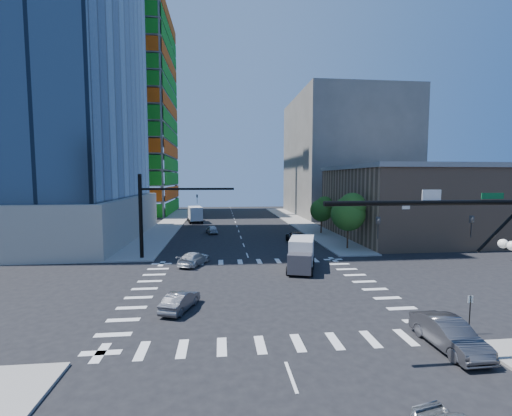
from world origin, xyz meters
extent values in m
plane|color=black|center=(0.00, 0.00, 0.00)|extent=(160.00, 160.00, 0.00)
cube|color=silver|center=(0.00, 0.00, 0.01)|extent=(20.00, 20.00, 0.01)
cube|color=gray|center=(12.50, 40.00, 0.07)|extent=(5.00, 60.00, 0.15)
cube|color=gray|center=(-12.50, 40.00, 0.07)|extent=(5.00, 60.00, 0.15)
cube|color=#9B978B|center=(-30.00, 25.00, 3.00)|extent=(30.00, 30.00, 6.00)
cube|color=#1A901C|center=(-14.90, 62.00, 24.50)|extent=(0.12, 24.00, 49.00)
cube|color=#D74D0C|center=(-27.50, 49.40, 24.50)|extent=(24.00, 0.12, 49.00)
cube|color=#977357|center=(25.00, 22.00, 5.00)|extent=(20.00, 22.00, 10.00)
cube|color=slate|center=(25.00, 22.00, 10.30)|extent=(20.50, 22.50, 0.60)
cube|color=#5F5B55|center=(27.00, 55.00, 14.00)|extent=(24.00, 30.00, 28.00)
cylinder|color=black|center=(6.50, -11.50, 7.55)|extent=(10.00, 0.24, 0.24)
cylinder|color=black|center=(10.10, -11.50, 6.45)|extent=(2.50, 0.14, 2.50)
imported|color=black|center=(8.50, -11.50, 6.45)|extent=(0.16, 0.20, 1.00)
imported|color=black|center=(4.00, -11.50, 6.45)|extent=(0.16, 0.20, 1.00)
cube|color=white|center=(6.50, -11.50, 7.90)|extent=(0.90, 0.04, 0.50)
cube|color=#0C592B|center=(9.50, -11.50, 7.85)|extent=(1.10, 0.04, 0.28)
sphere|color=white|center=(10.40, -11.25, 5.55)|extent=(0.44, 0.44, 0.44)
sphere|color=white|center=(10.40, -11.75, 5.55)|extent=(0.44, 0.44, 0.44)
cylinder|color=black|center=(-11.50, 11.50, 4.65)|extent=(0.40, 0.40, 9.00)
cylinder|color=black|center=(-6.50, 11.50, 7.55)|extent=(10.00, 0.24, 0.24)
imported|color=black|center=(-5.50, 11.50, 6.45)|extent=(0.16, 0.20, 1.00)
cylinder|color=#382316|center=(12.50, 14.00, 1.29)|extent=(0.20, 0.20, 2.27)
sphere|color=#1A5015|center=(12.50, 14.00, 4.38)|extent=(4.16, 4.16, 4.16)
sphere|color=#3E7125|center=(12.90, 13.70, 5.35)|extent=(3.25, 3.25, 3.25)
cylinder|color=#382316|center=(12.80, 26.00, 1.11)|extent=(0.20, 0.20, 1.92)
sphere|color=#1A5015|center=(12.80, 26.00, 3.72)|extent=(3.52, 3.52, 3.52)
sphere|color=#3E7125|center=(13.20, 25.70, 4.55)|extent=(2.75, 2.75, 2.75)
cylinder|color=black|center=(10.70, -9.00, 1.10)|extent=(0.06, 0.06, 2.20)
cube|color=silver|center=(10.70, -9.00, 2.00)|extent=(0.30, 0.03, 0.40)
imported|color=#424247|center=(8.50, -10.38, 0.76)|extent=(1.71, 4.66, 1.53)
imported|color=black|center=(7.33, 18.50, 0.72)|extent=(2.51, 5.22, 1.43)
imported|color=silver|center=(-5.69, 8.26, 0.64)|extent=(3.45, 4.79, 1.29)
imported|color=#AFB2B7|center=(-4.36, 28.08, 0.64)|extent=(2.19, 3.95, 1.27)
imported|color=#505055|center=(-5.70, -3.67, 0.61)|extent=(2.47, 3.94, 1.23)
cube|color=#BAB9BC|center=(4.59, 5.26, 1.73)|extent=(3.43, 5.00, 2.37)
cube|color=#3E3D44|center=(4.59, 5.26, 1.14)|extent=(2.49, 2.19, 1.73)
cube|color=silver|center=(-8.06, 42.65, 1.88)|extent=(3.20, 5.30, 2.58)
cube|color=#3E3D44|center=(-8.06, 42.65, 1.24)|extent=(2.55, 2.15, 1.88)
camera|label=1|loc=(-3.02, -26.03, 8.63)|focal=24.00mm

